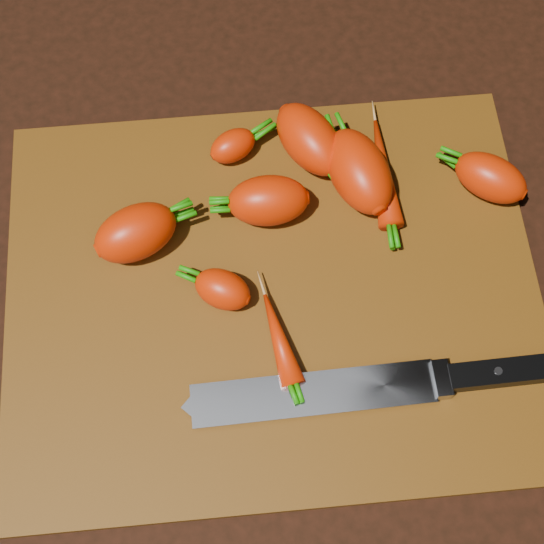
{
  "coord_description": "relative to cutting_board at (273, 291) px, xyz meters",
  "views": [
    {
      "loc": [
        -0.02,
        -0.26,
        0.67
      ],
      "look_at": [
        0.0,
        0.01,
        0.03
      ],
      "focal_mm": 50.0,
      "sensor_mm": 36.0,
      "label": 1
    }
  ],
  "objects": [
    {
      "name": "carrot_5",
      "position": [
        -0.03,
        0.15,
        0.02
      ],
      "size": [
        0.06,
        0.05,
        0.03
      ],
      "primitive_type": "ellipsoid",
      "rotation": [
        0.0,
        0.0,
        0.47
      ],
      "color": "red",
      "rests_on": "cutting_board"
    },
    {
      "name": "carrot_0",
      "position": [
        -0.12,
        0.06,
        0.03
      ],
      "size": [
        0.09,
        0.08,
        0.05
      ],
      "primitive_type": "ellipsoid",
      "rotation": [
        0.0,
        0.0,
        0.41
      ],
      "color": "red",
      "rests_on": "cutting_board"
    },
    {
      "name": "ground",
      "position": [
        0.0,
        0.0,
        -0.01
      ],
      "size": [
        2.0,
        2.0,
        0.01
      ],
      "primitive_type": "cube",
      "color": "black"
    },
    {
      "name": "carrot_2",
      "position": [
        0.05,
        0.14,
        0.03
      ],
      "size": [
        0.09,
        0.1,
        0.05
      ],
      "primitive_type": "ellipsoid",
      "rotation": [
        0.0,
        0.0,
        -1.06
      ],
      "color": "red",
      "rests_on": "cutting_board"
    },
    {
      "name": "carrot_3",
      "position": [
        0.09,
        0.1,
        0.03
      ],
      "size": [
        0.08,
        0.11,
        0.06
      ],
      "primitive_type": "ellipsoid",
      "rotation": [
        0.0,
        0.0,
        1.88
      ],
      "color": "red",
      "rests_on": "cutting_board"
    },
    {
      "name": "carrot_7",
      "position": [
        0.12,
        0.11,
        0.02
      ],
      "size": [
        0.03,
        0.12,
        0.02
      ],
      "primitive_type": "ellipsoid",
      "rotation": [
        0.0,
        0.0,
        1.56
      ],
      "color": "red",
      "rests_on": "cutting_board"
    },
    {
      "name": "carrot_6",
      "position": [
        0.22,
        0.09,
        0.03
      ],
      "size": [
        0.08,
        0.08,
        0.04
      ],
      "primitive_type": "ellipsoid",
      "rotation": [
        0.0,
        0.0,
        2.5
      ],
      "color": "red",
      "rests_on": "cutting_board"
    },
    {
      "name": "cutting_board",
      "position": [
        0.0,
        0.0,
        0.0
      ],
      "size": [
        0.5,
        0.4,
        0.01
      ],
      "primitive_type": "cube",
      "color": "brown",
      "rests_on": "ground"
    },
    {
      "name": "carrot_4",
      "position": [
        0.0,
        0.08,
        0.03
      ],
      "size": [
        0.08,
        0.05,
        0.05
      ],
      "primitive_type": "ellipsoid",
      "rotation": [
        0.0,
        0.0,
        3.14
      ],
      "color": "red",
      "rests_on": "cutting_board"
    },
    {
      "name": "carrot_1",
      "position": [
        -0.05,
        -0.0,
        0.02
      ],
      "size": [
        0.06,
        0.06,
        0.04
      ],
      "primitive_type": "ellipsoid",
      "rotation": [
        0.0,
        0.0,
        2.63
      ],
      "color": "red",
      "rests_on": "cutting_board"
    },
    {
      "name": "carrot_8",
      "position": [
        0.0,
        -0.05,
        0.02
      ],
      "size": [
        0.04,
        0.09,
        0.02
      ],
      "primitive_type": "ellipsoid",
      "rotation": [
        0.0,
        0.0,
        1.77
      ],
      "color": "red",
      "rests_on": "cutting_board"
    },
    {
      "name": "knife",
      "position": [
        0.05,
        -0.1,
        0.01
      ],
      "size": [
        0.35,
        0.04,
        0.02
      ],
      "rotation": [
        0.0,
        0.0,
        0.02
      ],
      "color": "gray",
      "rests_on": "cutting_board"
    }
  ]
}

